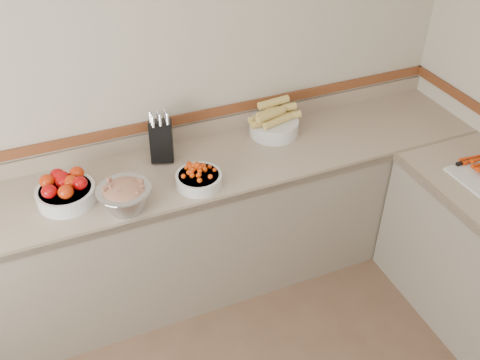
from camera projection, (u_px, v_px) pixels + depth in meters
name	position (u px, v px, depth m)	size (l,w,h in m)	color
back_wall	(139.00, 88.00, 3.02)	(4.00, 4.00, 0.00)	#C0B49E
counter_back	(167.00, 234.00, 3.30)	(4.00, 0.65, 1.08)	tan
knife_block	(161.00, 140.00, 3.09)	(0.17, 0.19, 0.32)	black
tomato_bowl	(65.00, 190.00, 2.81)	(0.31, 0.31, 0.15)	silver
cherry_tomato_bowl	(199.00, 177.00, 2.94)	(0.26, 0.26, 0.13)	silver
corn_bowl	(274.00, 123.00, 3.34)	(0.34, 0.31, 0.23)	silver
rhubarb_bowl	(125.00, 196.00, 2.75)	(0.29, 0.29, 0.17)	#B2B2BA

